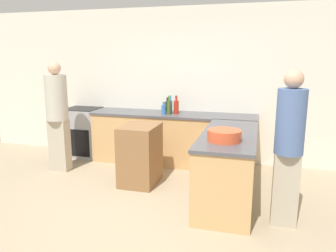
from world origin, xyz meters
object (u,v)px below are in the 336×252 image
Objects in this scene: person_at_peninsula at (289,143)px; person_by_range at (57,113)px; mixing_bowl at (224,135)px; olive_oil_bottle at (169,107)px; dish_soap_bottle at (171,106)px; range_oven at (84,132)px; island_table at (140,155)px; water_bottle_blue at (164,109)px; wine_bottle_dark at (168,106)px; hot_sauce_bottle at (176,107)px.

person_by_range is at bearing 165.40° from person_at_peninsula.
mixing_bowl is 1.90m from olive_oil_bottle.
person_at_peninsula is (1.79, -1.73, -0.07)m from dish_soap_bottle.
range_oven reaches higher than island_table.
person_at_peninsula reaches higher than island_table.
water_bottle_blue is 1.74m from person_by_range.
wine_bottle_dark is at bearing 110.91° from olive_oil_bottle.
mixing_bowl reaches higher than range_oven.
island_table is 1.11m from olive_oil_bottle.
wine_bottle_dark is 0.81× the size of olive_oil_bottle.
mixing_bowl is 2.86m from person_by_range.
wine_bottle_dark is 0.25m from olive_oil_bottle.
hot_sauce_bottle is at bearing -1.23° from range_oven.
mixing_bowl is at bearing -25.70° from island_table.
person_by_range reaches higher than water_bottle_blue.
hot_sauce_bottle is at bearing 38.38° from olive_oil_bottle.
island_table is 0.49× the size of person_by_range.
person_by_range reaches higher than island_table.
water_bottle_blue is 0.13m from dish_soap_bottle.
person_at_peninsula reaches higher than water_bottle_blue.
hot_sauce_bottle is at bearing 22.54° from water_bottle_blue.
range_oven is 2.87× the size of olive_oil_bottle.
water_bottle_blue is at bearing 127.52° from mixing_bowl.
person_by_range is 3.56m from person_at_peninsula.
person_by_range reaches higher than wine_bottle_dark.
water_bottle_blue is at bearing -4.28° from range_oven.
dish_soap_bottle is (0.19, 1.01, 0.58)m from island_table.
wine_bottle_dark is 0.15× the size of person_at_peninsula.
wine_bottle_dark is at bearing 122.30° from dish_soap_bottle.
island_table is at bearing -100.63° from dish_soap_bottle.
water_bottle_blue is at bearing -157.46° from hot_sauce_bottle.
dish_soap_bottle is 0.18× the size of person_at_peninsula.
dish_soap_bottle is 2.49m from person_at_peninsula.
person_at_peninsula reaches higher than dish_soap_bottle.
olive_oil_bottle is at bearing -141.62° from hot_sauce_bottle.
water_bottle_blue is at bearing 178.62° from olive_oil_bottle.
wine_bottle_dark reaches higher than range_oven.
wine_bottle_dark is 1.85m from person_by_range.
olive_oil_bottle is at bearing -69.09° from wine_bottle_dark.
person_by_range is (-2.75, 0.79, 0.01)m from mixing_bowl.
olive_oil_bottle reaches higher than island_table.
hot_sauce_bottle is (0.28, 1.02, 0.58)m from island_table.
person_by_range is (-1.76, -0.85, -0.05)m from hot_sauce_bottle.
water_bottle_blue is 0.12× the size of person_by_range.
person_at_peninsula is at bearing -20.19° from island_table.
island_table is 2.17m from person_at_peninsula.
dish_soap_bottle reaches higher than water_bottle_blue.
mixing_bowl is at bearing -56.16° from dish_soap_bottle.
hot_sauce_bottle is 0.18× the size of person_by_range.
olive_oil_bottle reaches higher than hot_sauce_bottle.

